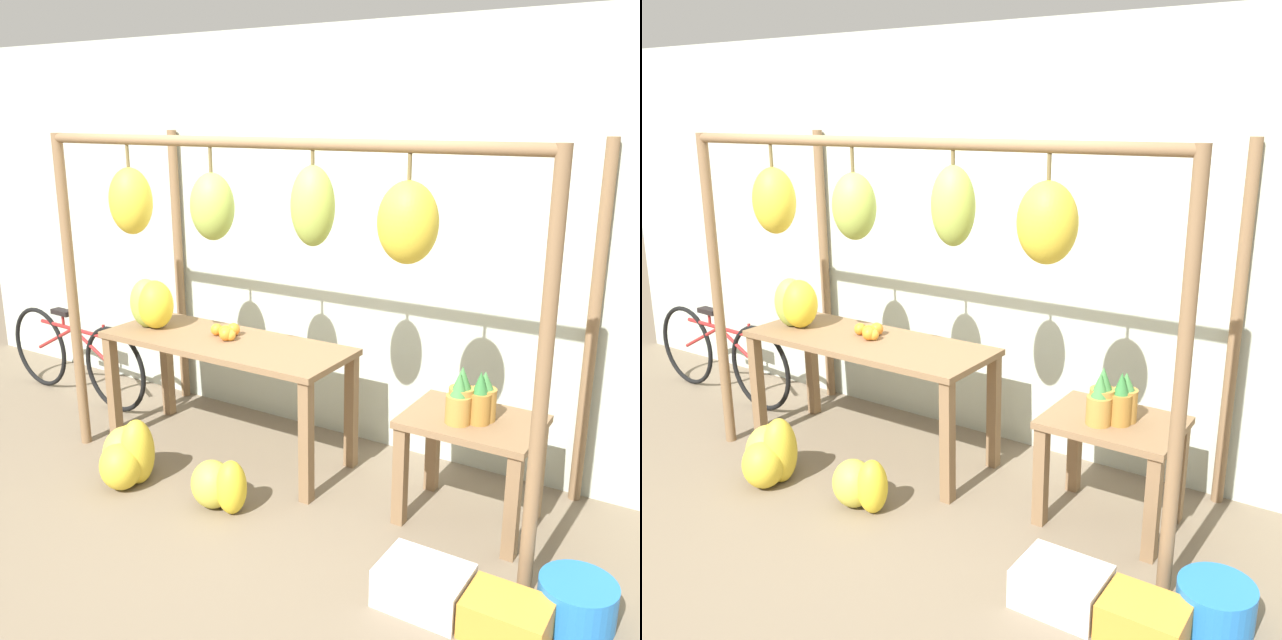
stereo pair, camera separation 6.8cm
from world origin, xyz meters
TOP-DOWN VIEW (x-y plane):
  - ground_plane at (0.00, 0.00)m, footprint 20.00×20.00m
  - shop_wall_back at (0.00, 1.57)m, footprint 8.00×0.08m
  - stall_awning at (0.02, 0.58)m, footprint 3.20×1.21m
  - display_table_main at (-0.61, 0.86)m, footprint 1.72×0.64m
  - display_table_side at (1.10, 0.90)m, footprint 0.74×0.56m
  - banana_pile_on_table at (-1.22, 0.82)m, footprint 0.40×0.36m
  - orange_pile at (-0.63, 0.91)m, footprint 0.23×0.20m
  - pineapple_cluster at (1.09, 0.85)m, footprint 0.24×0.25m
  - banana_pile_ground_left at (-0.88, 0.21)m, footprint 0.46×0.54m
  - banana_pile_ground_right at (-0.18, 0.25)m, footprint 0.45×0.33m
  - fruit_crate_white at (1.18, 0.10)m, footprint 0.41×0.31m
  - blue_bucket at (1.83, 0.35)m, footprint 0.35×0.35m
  - parked_bicycle at (-2.28, 0.98)m, footprint 1.65×0.13m
  - fruit_crate_purple at (1.59, 0.09)m, footprint 0.37×0.28m

SIDE VIEW (x-z plane):
  - ground_plane at x=0.00m, z-range 0.00..0.00m
  - fruit_crate_purple at x=1.59m, z-range 0.00..0.18m
  - fruit_crate_white at x=1.18m, z-range 0.00..0.20m
  - blue_bucket at x=1.83m, z-range 0.00..0.21m
  - banana_pile_ground_right at x=-0.18m, z-range -0.01..0.32m
  - banana_pile_ground_left at x=-0.88m, z-range -0.04..0.39m
  - parked_bicycle at x=-2.28m, z-range 0.00..0.72m
  - display_table_side at x=1.10m, z-range 0.17..0.80m
  - display_table_main at x=-0.61m, z-range 0.28..1.09m
  - pineapple_cluster at x=1.09m, z-range 0.60..0.91m
  - orange_pile at x=-0.63m, z-range 0.81..0.89m
  - banana_pile_on_table at x=-1.22m, z-range 0.81..1.15m
  - shop_wall_back at x=0.00m, z-range 0.00..2.80m
  - stall_awning at x=0.02m, z-range 0.53..2.66m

